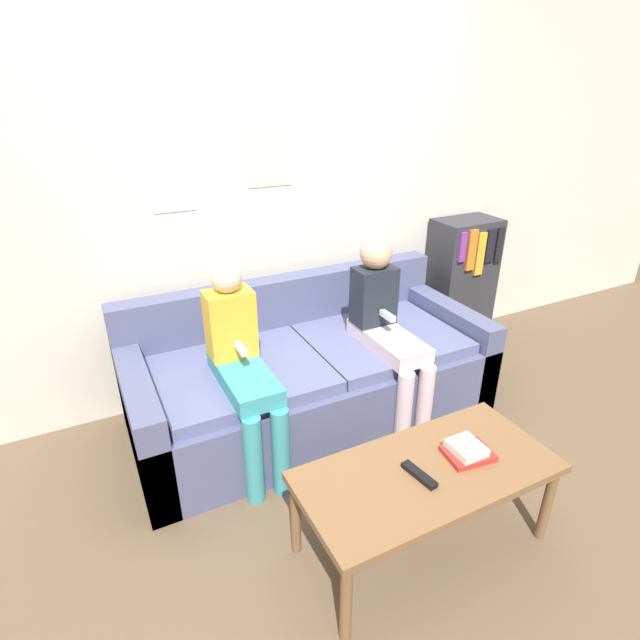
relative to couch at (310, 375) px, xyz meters
The scene contains 9 objects.
ground_plane 0.64m from the couch, 90.00° to the right, with size 10.00×10.00×0.00m, color brown.
wall_back 1.17m from the couch, 90.01° to the left, with size 8.00×0.06×2.60m.
couch is the anchor object (origin of this frame).
coffee_table 1.11m from the couch, 89.40° to the right, with size 1.10×0.52×0.43m.
person_left 0.62m from the couch, 155.85° to the right, with size 0.24×0.61×1.08m.
person_right 0.56m from the couch, 28.05° to the right, with size 0.24×0.61×1.10m.
tv_remote 1.13m from the couch, 92.58° to the right, with size 0.07×0.17×0.02m.
book_stack 1.14m from the couch, 79.32° to the right, with size 0.21×0.17×0.06m.
bookshelf 1.50m from the couch, 13.77° to the left, with size 0.47×0.32×0.98m.
Camera 1 is at (-1.11, -1.75, 1.87)m, focal length 28.00 mm.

